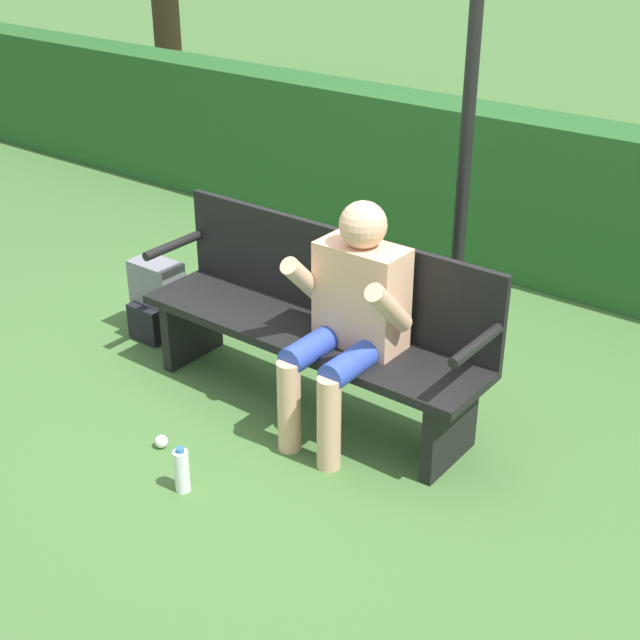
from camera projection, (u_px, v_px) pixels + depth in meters
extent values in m
plane|color=#426B33|center=(309.00, 405.00, 4.57)|extent=(40.00, 40.00, 0.00)
cube|color=#235623|center=(512.00, 194.00, 5.86)|extent=(12.00, 0.41, 1.07)
cube|color=black|center=(308.00, 334.00, 4.38)|extent=(1.88, 0.46, 0.05)
cube|color=black|center=(334.00, 272.00, 4.41)|extent=(1.88, 0.04, 0.47)
cube|color=black|center=(192.00, 326.00, 4.92)|extent=(0.06, 0.41, 0.39)
cube|color=black|center=(450.00, 427.00, 4.03)|extent=(0.06, 0.41, 0.39)
cylinder|color=black|center=(174.00, 245.00, 4.76)|extent=(0.05, 0.41, 0.05)
cylinder|color=black|center=(477.00, 345.00, 3.77)|extent=(0.05, 0.41, 0.05)
cube|color=#DBA884|center=(361.00, 295.00, 4.13)|extent=(0.42, 0.22, 0.50)
sphere|color=#DBA884|center=(363.00, 225.00, 3.97)|extent=(0.22, 0.22, 0.22)
cylinder|color=#2D47B7|center=(316.00, 346.00, 4.15)|extent=(0.13, 0.40, 0.13)
cylinder|color=#2D47B7|center=(356.00, 361.00, 4.03)|extent=(0.13, 0.40, 0.13)
cylinder|color=#DBA884|center=(289.00, 406.00, 4.12)|extent=(0.11, 0.11, 0.47)
cylinder|color=#DBA884|center=(329.00, 423.00, 3.99)|extent=(0.11, 0.11, 0.47)
cylinder|color=#DBA884|center=(306.00, 281.00, 4.15)|extent=(0.09, 0.31, 0.31)
cylinder|color=#DBA884|center=(389.00, 308.00, 3.90)|extent=(0.09, 0.31, 0.31)
cube|color=slate|center=(158.00, 298.00, 5.16)|extent=(0.29, 0.18, 0.46)
cube|color=black|center=(144.00, 324.00, 5.12)|extent=(0.22, 0.06, 0.21)
cylinder|color=white|center=(182.00, 471.00, 3.90)|extent=(0.07, 0.07, 0.20)
cylinder|color=#2D66B2|center=(180.00, 450.00, 3.84)|extent=(0.04, 0.04, 0.02)
cylinder|color=black|center=(470.00, 89.00, 4.36)|extent=(0.07, 0.07, 2.98)
cylinder|color=#4C3823|center=(166.00, 21.00, 9.19)|extent=(0.28, 0.28, 2.06)
sphere|color=silver|center=(161.00, 442.00, 4.22)|extent=(0.06, 0.06, 0.06)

